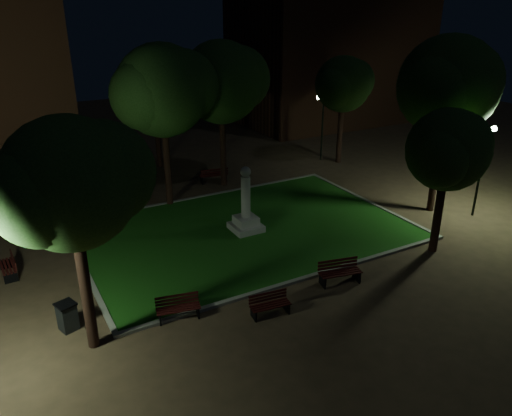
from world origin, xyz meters
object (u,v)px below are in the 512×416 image
at_px(monument, 246,213).
at_px(bench_west_near, 178,308).
at_px(trash_bin, 67,316).
at_px(bench_far_side, 214,176).
at_px(bench_left_side, 9,266).
at_px(bench_near_right, 339,272).
at_px(bench_near_left, 270,305).
at_px(bicycle, 37,240).

height_order(monument, bench_west_near, monument).
bearing_deg(trash_bin, bench_west_near, -18.79).
distance_m(monument, bench_far_side, 7.28).
bearing_deg(monument, bench_west_near, -136.65).
relative_size(bench_left_side, trash_bin, 1.50).
distance_m(monument, bench_near_right, 6.03).
bearing_deg(bench_near_left, trash_bin, 165.18).
relative_size(monument, bench_near_left, 2.13).
xyz_separation_m(bench_near_right, bench_west_near, (-6.42, 0.83, -0.04)).
height_order(bench_near_left, bench_near_right, bench_near_right).
distance_m(bench_near_right, bench_far_side, 13.02).
distance_m(monument, bicycle, 9.46).
bearing_deg(monument, bench_near_left, -110.99).
relative_size(bench_left_side, bicycle, 0.81).
bearing_deg(bench_near_left, bench_left_side, 143.27).
height_order(bench_near_left, bicycle, bicycle).
xyz_separation_m(bench_west_near, trash_bin, (-3.50, 1.19, 0.13)).
bearing_deg(bench_left_side, bicycle, 141.51).
height_order(trash_bin, bicycle, trash_bin).
distance_m(bench_west_near, bench_left_side, 7.83).
relative_size(bench_left_side, bench_far_side, 0.87).
xyz_separation_m(bench_left_side, bench_far_side, (11.84, 6.08, 0.05)).
bearing_deg(monument, bench_left_side, 174.40).
xyz_separation_m(monument, bench_left_side, (-10.30, 1.01, -0.57)).
xyz_separation_m(bench_far_side, bicycle, (-10.56, -4.27, 0.06)).
bearing_deg(bench_left_side, bench_near_left, 43.25).
relative_size(bench_near_left, bench_far_side, 0.85).
bearing_deg(monument, bench_near_right, -80.12).
distance_m(bench_left_side, trash_bin, 5.11).
distance_m(bench_left_side, bench_far_side, 13.31).
distance_m(monument, bench_near_left, 6.94).
distance_m(bench_near_right, bench_left_side, 13.28).
bearing_deg(bench_west_near, bench_left_side, 140.65).
relative_size(monument, bench_west_near, 2.00).
relative_size(bench_near_right, bench_west_near, 1.11).
height_order(monument, bench_far_side, monument).
height_order(bench_west_near, trash_bin, trash_bin).
xyz_separation_m(bench_near_right, bench_far_side, (0.51, 13.01, 0.00)).
distance_m(bench_near_right, trash_bin, 10.12).
bearing_deg(bicycle, bench_near_left, -105.61).
distance_m(bench_near_right, bench_west_near, 6.47).
xyz_separation_m(bench_west_near, bench_left_side, (-4.91, 6.10, -0.00)).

